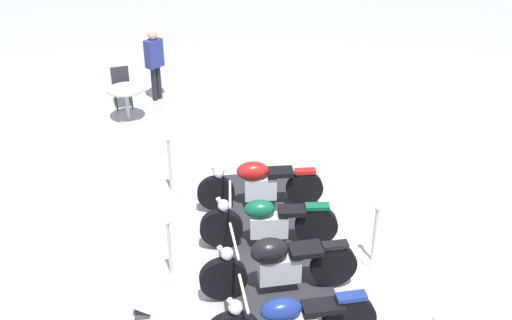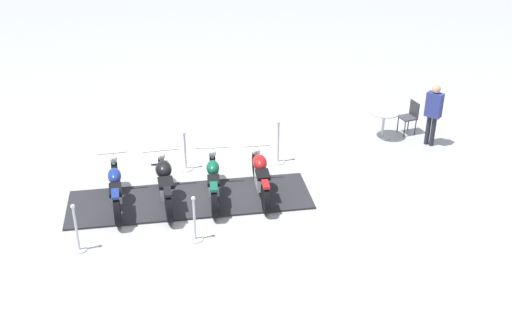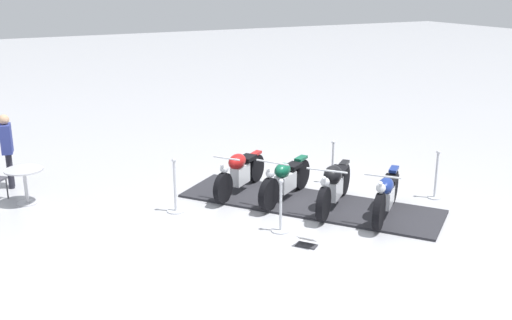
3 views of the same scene
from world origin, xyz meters
name	(u,v)px [view 2 (image 2 of 3)]	position (x,y,z in m)	size (l,w,h in m)	color
ground_plane	(190,201)	(0.00, 0.00, 0.00)	(80.00, 80.00, 0.00)	#B2B2B7
display_platform	(190,200)	(0.00, 0.00, 0.02)	(5.39, 1.57, 0.05)	#28282D
motorcycle_maroon	(260,175)	(-1.24, -1.00, 0.51)	(1.35, 1.80, 0.93)	black
motorcycle_forest	(213,180)	(-0.41, -0.35, 0.48)	(1.27, 1.86, 0.97)	black
motorcycle_black	(165,181)	(0.45, 0.29, 0.53)	(1.56, 1.77, 0.97)	black
motorcycle_navy	(116,187)	(1.28, 0.95, 0.49)	(1.52, 1.72, 1.01)	black
stanchion_right_mid	(185,158)	(0.92, -1.20, 0.31)	(0.34, 0.34, 1.02)	silver
stanchion_left_rear	(77,234)	(0.90, 2.59, 0.39)	(0.28, 0.28, 1.06)	silver
stanchion_right_front	(278,150)	(-0.90, -2.59, 0.34)	(0.35, 0.35, 1.12)	silver
stanchion_left_mid	(195,226)	(-0.92, 1.20, 0.33)	(0.32, 0.32, 1.02)	silver
info_placard	(158,161)	(1.69, -1.11, 0.07)	(0.41, 0.38, 0.21)	#333338
cafe_table	(384,118)	(-2.75, -5.19, 0.57)	(0.78, 0.78, 0.75)	#B7B7BC
cafe_chair_near_table	(410,115)	(-3.28, -5.81, 0.52)	(0.56, 0.56, 0.90)	#2D2D33
bystander_person	(433,110)	(-3.97, -5.36, 0.99)	(0.43, 0.29, 1.67)	#23232D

